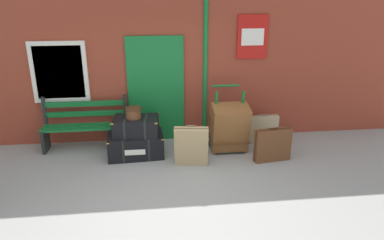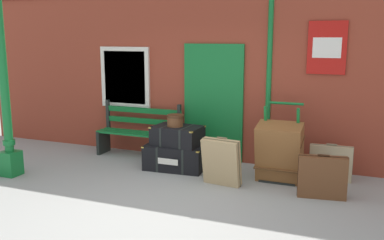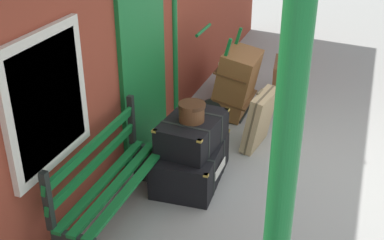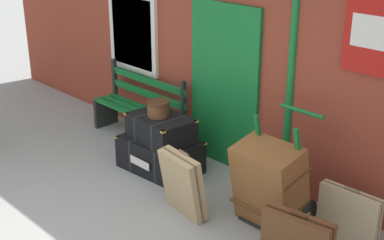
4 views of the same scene
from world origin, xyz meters
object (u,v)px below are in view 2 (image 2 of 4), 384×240
lamp_post (6,109)px  suitcase_beige (322,177)px  porters_trolley (281,161)px  large_brown_trunk (279,152)px  suitcase_olive (221,162)px  suitcase_slate (331,163)px  platform_bench (139,133)px  steamer_trunk_middle (177,136)px  steamer_trunk_base (176,156)px  round_hatbox (175,120)px

lamp_post → suitcase_beige: 4.94m
porters_trolley → suitcase_beige: size_ratio=1.74×
large_brown_trunk → suitcase_beige: large_brown_trunk is taller
large_brown_trunk → suitcase_olive: large_brown_trunk is taller
porters_trolley → suitcase_slate: 0.76m
platform_bench → large_brown_trunk: (2.71, -0.47, 0.03)m
lamp_post → porters_trolley: lamp_post is taller
lamp_post → steamer_trunk_middle: size_ratio=3.42×
porters_trolley → suitcase_beige: (0.69, -0.65, 0.03)m
platform_bench → steamer_trunk_middle: bearing=-25.0°
steamer_trunk_base → porters_trolley: porters_trolley is taller
suitcase_slate → platform_bench: bearing=177.8°
steamer_trunk_base → porters_trolley: 1.76m
suitcase_beige → porters_trolley: bearing=136.7°
platform_bench → round_hatbox: size_ratio=5.61×
platform_bench → suitcase_beige: bearing=-15.5°
steamer_trunk_middle → suitcase_beige: steamer_trunk_middle is taller
steamer_trunk_base → steamer_trunk_middle: steamer_trunk_middle is taller
lamp_post → round_hatbox: lamp_post is taller
suitcase_beige → suitcase_slate: bearing=86.3°
suitcase_olive → porters_trolley: bearing=41.5°
large_brown_trunk → suitcase_olive: (-0.78, -0.51, -0.11)m
steamer_trunk_base → suitcase_beige: (2.45, -0.49, 0.09)m
lamp_post → large_brown_trunk: size_ratio=3.06×
round_hatbox → large_brown_trunk: (1.76, -0.01, -0.38)m
steamer_trunk_middle → large_brown_trunk: (1.73, -0.01, -0.11)m
lamp_post → suitcase_olive: 3.51m
steamer_trunk_middle → porters_trolley: (1.73, 0.17, -0.31)m
round_hatbox → steamer_trunk_base: bearing=67.0°
steamer_trunk_base → porters_trolley: (1.76, 0.16, 0.06)m
suitcase_olive → platform_bench: bearing=153.1°
lamp_post → suitcase_beige: size_ratio=4.27×
steamer_trunk_middle → suitcase_beige: 2.48m
steamer_trunk_base → large_brown_trunk: bearing=-0.6°
suitcase_slate → porters_trolley: bearing=-167.7°
steamer_trunk_middle → suitcase_slate: bearing=7.5°
round_hatbox → suitcase_slate: bearing=7.6°
suitcase_beige → steamer_trunk_base: bearing=168.6°
steamer_trunk_base → round_hatbox: bearing=-113.0°
suitcase_slate → lamp_post: bearing=-161.1°
lamp_post → suitcase_beige: (4.80, 0.84, -0.80)m
round_hatbox → platform_bench: bearing=153.8°
large_brown_trunk → steamer_trunk_base: bearing=179.4°
porters_trolley → suitcase_slate: size_ratio=1.81×
lamp_post → suitcase_olive: size_ratio=3.87×
large_brown_trunk → suitcase_slate: bearing=24.5°
round_hatbox → lamp_post: bearing=-150.6°
large_brown_trunk → suitcase_slate: (0.74, 0.34, -0.19)m
porters_trolley → suitcase_olive: bearing=-138.5°
porters_trolley → large_brown_trunk: (0.00, -0.18, 0.20)m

